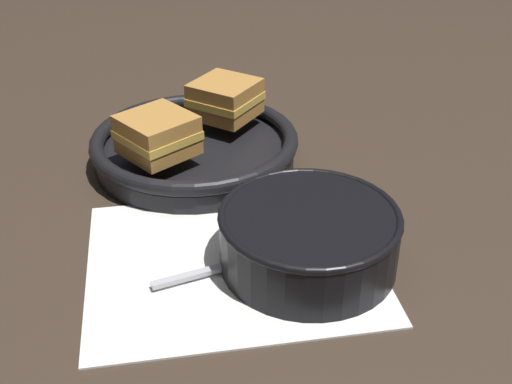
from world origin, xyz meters
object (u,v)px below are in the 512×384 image
(skillet, at_px, (195,148))
(sandwich_near_left, at_px, (225,99))
(sandwich_near_right, at_px, (157,135))
(spoon, at_px, (272,254))
(soup_bowl, at_px, (309,235))

(skillet, height_order, sandwich_near_left, sandwich_near_left)
(sandwich_near_right, bearing_deg, spoon, -54.37)
(skillet, xyz_separation_m, sandwich_near_left, (0.04, 0.05, 0.04))
(skillet, bearing_deg, soup_bowl, -63.51)
(soup_bowl, xyz_separation_m, spoon, (-0.03, 0.01, -0.03))
(spoon, bearing_deg, sandwich_near_right, 106.98)
(spoon, distance_m, sandwich_near_left, 0.27)
(spoon, distance_m, skillet, 0.22)
(soup_bowl, bearing_deg, sandwich_near_right, 131.35)
(sandwich_near_left, bearing_deg, soup_bowl, -75.68)
(spoon, xyz_separation_m, sandwich_near_right, (-0.12, 0.16, 0.06))
(soup_bowl, height_order, spoon, soup_bowl)
(soup_bowl, distance_m, sandwich_near_left, 0.28)
(spoon, relative_size, sandwich_near_right, 1.60)
(sandwich_near_right, bearing_deg, sandwich_near_left, 49.90)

